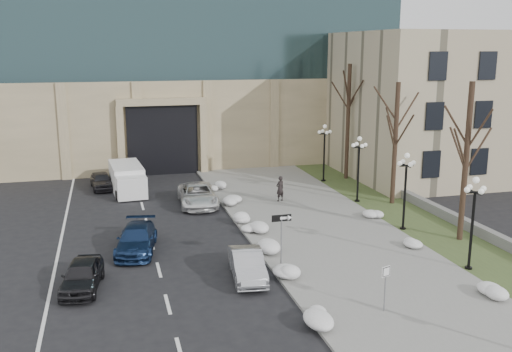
{
  "coord_description": "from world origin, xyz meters",
  "views": [
    {
      "loc": [
        -8.63,
        -16.87,
        10.8
      ],
      "look_at": [
        -0.39,
        14.23,
        3.5
      ],
      "focal_mm": 40.0,
      "sensor_mm": 36.0,
      "label": 1
    }
  ],
  "objects_px": {
    "box_truck": "(127,179)",
    "keep_sign": "(386,279)",
    "car_c": "(136,239)",
    "lamppost_b": "(406,181)",
    "car_b": "(247,265)",
    "pedestrian": "(280,189)",
    "car_e": "(102,180)",
    "lamppost_d": "(324,145)",
    "car_a": "(82,275)",
    "car_d": "(198,195)",
    "one_way_sign": "(285,224)",
    "lamppost_c": "(359,160)",
    "lamppost_a": "(473,211)"
  },
  "relations": [
    {
      "from": "car_e",
      "to": "one_way_sign",
      "type": "distance_m",
      "value": 21.29
    },
    {
      "from": "car_c",
      "to": "one_way_sign",
      "type": "relative_size",
      "value": 1.71
    },
    {
      "from": "car_e",
      "to": "box_truck",
      "type": "height_order",
      "value": "box_truck"
    },
    {
      "from": "car_e",
      "to": "keep_sign",
      "type": "height_order",
      "value": "keep_sign"
    },
    {
      "from": "car_d",
      "to": "lamppost_b",
      "type": "height_order",
      "value": "lamppost_b"
    },
    {
      "from": "car_d",
      "to": "box_truck",
      "type": "bearing_deg",
      "value": 133.61
    },
    {
      "from": "keep_sign",
      "to": "car_a",
      "type": "bearing_deg",
      "value": 135.85
    },
    {
      "from": "box_truck",
      "to": "one_way_sign",
      "type": "relative_size",
      "value": 2.31
    },
    {
      "from": "pedestrian",
      "to": "box_truck",
      "type": "bearing_deg",
      "value": -54.09
    },
    {
      "from": "car_b",
      "to": "lamppost_a",
      "type": "relative_size",
      "value": 0.87
    },
    {
      "from": "car_c",
      "to": "lamppost_b",
      "type": "bearing_deg",
      "value": 8.54
    },
    {
      "from": "car_b",
      "to": "car_a",
      "type": "bearing_deg",
      "value": -179.35
    },
    {
      "from": "lamppost_b",
      "to": "lamppost_d",
      "type": "height_order",
      "value": "same"
    },
    {
      "from": "car_b",
      "to": "pedestrian",
      "type": "relative_size",
      "value": 2.3
    },
    {
      "from": "box_truck",
      "to": "car_e",
      "type": "bearing_deg",
      "value": 138.19
    },
    {
      "from": "car_c",
      "to": "lamppost_d",
      "type": "distance_m",
      "value": 20.24
    },
    {
      "from": "pedestrian",
      "to": "car_d",
      "type": "bearing_deg",
      "value": -31.64
    },
    {
      "from": "car_d",
      "to": "keep_sign",
      "type": "bearing_deg",
      "value": -72.88
    },
    {
      "from": "car_a",
      "to": "car_b",
      "type": "bearing_deg",
      "value": 3.22
    },
    {
      "from": "car_b",
      "to": "lamppost_d",
      "type": "xyz_separation_m",
      "value": [
        10.8,
        17.64,
        2.39
      ]
    },
    {
      "from": "car_c",
      "to": "one_way_sign",
      "type": "height_order",
      "value": "one_way_sign"
    },
    {
      "from": "car_d",
      "to": "pedestrian",
      "type": "relative_size",
      "value": 3.0
    },
    {
      "from": "car_b",
      "to": "box_truck",
      "type": "xyz_separation_m",
      "value": [
        -4.79,
        18.59,
        0.29
      ]
    },
    {
      "from": "keep_sign",
      "to": "lamppost_d",
      "type": "bearing_deg",
      "value": 55.93
    },
    {
      "from": "box_truck",
      "to": "keep_sign",
      "type": "distance_m",
      "value": 25.43
    },
    {
      "from": "car_b",
      "to": "lamppost_b",
      "type": "distance_m",
      "value": 12.0
    },
    {
      "from": "car_e",
      "to": "lamppost_c",
      "type": "xyz_separation_m",
      "value": [
        17.51,
        -8.92,
        2.42
      ]
    },
    {
      "from": "car_a",
      "to": "car_c",
      "type": "xyz_separation_m",
      "value": [
        2.68,
        4.36,
        0.01
      ]
    },
    {
      "from": "car_d",
      "to": "car_b",
      "type": "bearing_deg",
      "value": -86.46
    },
    {
      "from": "car_e",
      "to": "lamppost_b",
      "type": "xyz_separation_m",
      "value": [
        17.51,
        -15.42,
        2.42
      ]
    },
    {
      "from": "lamppost_a",
      "to": "lamppost_d",
      "type": "distance_m",
      "value": 19.5
    },
    {
      "from": "one_way_sign",
      "to": "lamppost_a",
      "type": "bearing_deg",
      "value": -17.07
    },
    {
      "from": "lamppost_a",
      "to": "keep_sign",
      "type": "bearing_deg",
      "value": -152.85
    },
    {
      "from": "car_a",
      "to": "one_way_sign",
      "type": "bearing_deg",
      "value": 8.79
    },
    {
      "from": "car_c",
      "to": "car_e",
      "type": "relative_size",
      "value": 1.25
    },
    {
      "from": "car_b",
      "to": "lamppost_d",
      "type": "relative_size",
      "value": 0.87
    },
    {
      "from": "car_c",
      "to": "pedestrian",
      "type": "height_order",
      "value": "pedestrian"
    },
    {
      "from": "car_d",
      "to": "lamppost_c",
      "type": "height_order",
      "value": "lamppost_c"
    },
    {
      "from": "car_c",
      "to": "keep_sign",
      "type": "distance_m",
      "value": 13.88
    },
    {
      "from": "keep_sign",
      "to": "lamppost_c",
      "type": "height_order",
      "value": "lamppost_c"
    },
    {
      "from": "lamppost_b",
      "to": "car_d",
      "type": "bearing_deg",
      "value": 141.65
    },
    {
      "from": "lamppost_d",
      "to": "box_truck",
      "type": "bearing_deg",
      "value": 176.52
    },
    {
      "from": "lamppost_a",
      "to": "lamppost_c",
      "type": "bearing_deg",
      "value": 90.0
    },
    {
      "from": "lamppost_b",
      "to": "car_c",
      "type": "bearing_deg",
      "value": 178.42
    },
    {
      "from": "car_d",
      "to": "lamppost_b",
      "type": "distance_m",
      "value": 14.27
    },
    {
      "from": "lamppost_b",
      "to": "lamppost_a",
      "type": "bearing_deg",
      "value": -90.0
    },
    {
      "from": "lamppost_b",
      "to": "lamppost_c",
      "type": "relative_size",
      "value": 1.0
    },
    {
      "from": "pedestrian",
      "to": "keep_sign",
      "type": "distance_m",
      "value": 17.68
    },
    {
      "from": "car_a",
      "to": "car_e",
      "type": "xyz_separation_m",
      "value": [
        0.86,
        19.35,
        -0.03
      ]
    },
    {
      "from": "one_way_sign",
      "to": "lamppost_d",
      "type": "bearing_deg",
      "value": 62.28
    }
  ]
}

